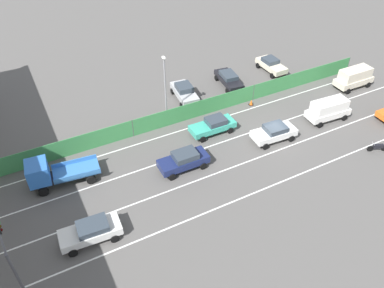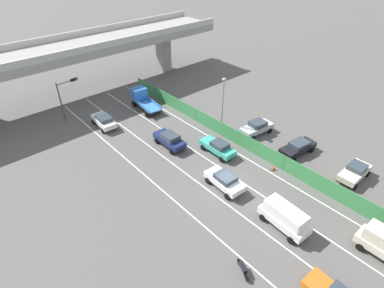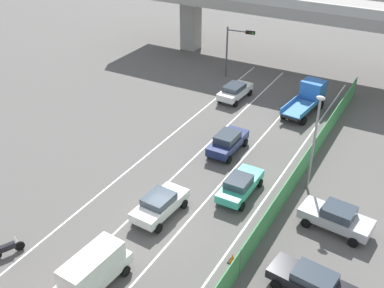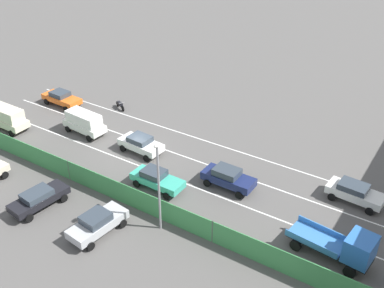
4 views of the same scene
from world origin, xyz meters
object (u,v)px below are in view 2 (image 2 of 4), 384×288
Objects in this scene: traffic_light at (66,92)px; street_lamp at (223,100)px; motorcycle at (243,268)px; parked_wagon_silver at (257,127)px; car_hatchback_white at (104,120)px; flatbed_truck_blue at (142,98)px; car_taxi_teal at (218,147)px; car_van_white at (285,216)px; traffic_cone at (273,167)px; car_sedan_white at (225,180)px; parked_sedan_cream at (355,171)px; car_sedan_navy at (170,139)px; parked_sedan_dark at (298,147)px.

traffic_light is 20.43m from street_lamp.
parked_wagon_silver is at bearing 36.07° from motorcycle.
parked_wagon_silver is (13.60, -14.28, 0.03)m from car_hatchback_white.
street_lamp is at bearing -72.38° from flatbed_truck_blue.
street_lamp reaches higher than car_taxi_teal.
car_van_white is at bearing -116.55° from street_lamp.
car_van_white is 15.05m from parked_wagon_silver.
traffic_cone is at bearing -99.30° from street_lamp.
car_sedan_white is at bearing -79.98° from car_hatchback_white.
car_taxi_teal is 2.49× the size of motorcycle.
parked_wagon_silver is 0.84× the size of traffic_light.
flatbed_truck_blue is 1.06× the size of traffic_light.
motorcycle is 2.82× the size of traffic_cone.
car_sedan_white is 1.02× the size of parked_sedan_cream.
car_van_white reaches higher than car_taxi_teal.
parked_wagon_silver is (10.13, 11.13, -0.32)m from car_van_white.
traffic_light is 27.75m from traffic_cone.
traffic_cone is (5.76, 5.30, -0.94)m from car_van_white.
flatbed_truck_blue reaches higher than parked_sedan_cream.
traffic_light reaches higher than car_sedan_white.
car_sedan_navy is at bearing 69.80° from motorcycle.
car_sedan_navy is at bearing -67.07° from traffic_light.
street_lamp is (-2.85, 3.44, 3.43)m from parked_wagon_silver.
car_sedan_navy is 0.95× the size of parked_wagon_silver.
car_hatchback_white is (-3.67, 9.23, -0.04)m from car_sedan_navy.
traffic_cone is at bearing -179.74° from parked_sedan_dark.
parked_sedan_cream is 0.59× the size of street_lamp.
car_sedan_white is (-0.39, -9.33, -0.04)m from car_sedan_navy.
car_taxi_teal is at bearing 73.16° from car_van_white.
car_taxi_teal is 11.89m from car_van_white.
parked_sedan_cream is 0.89× the size of parked_sedan_dark.
parked_sedan_dark is (16.36, 5.92, 0.40)m from motorcycle.
car_sedan_navy is 16.19m from car_van_white.
parked_sedan_dark is 1.03× the size of parked_wagon_silver.
car_taxi_teal is 15.35m from flatbed_truck_blue.
traffic_light reaches higher than car_taxi_teal.
car_taxi_teal is 6.53m from traffic_cone.
car_van_white is 6.86m from car_sedan_white.
parked_wagon_silver is at bearing -50.31° from traffic_light.
car_hatchback_white is at bearing 133.60° from parked_wagon_silver.
car_sedan_navy is 1.01× the size of car_sedan_white.
parked_wagon_silver is (9.93, -5.05, -0.01)m from car_sedan_navy.
car_van_white reaches higher than car_sedan_navy.
flatbed_truck_blue is at bearing 82.71° from car_van_white.
car_sedan_white is at bearing 165.36° from traffic_cone.
traffic_cone is at bearing -83.76° from flatbed_truck_blue.
car_taxi_teal is 15.64m from car_hatchback_white.
car_sedan_navy is 0.99× the size of car_hatchback_white.
parked_wagon_silver is (16.11, 11.73, 0.47)m from motorcycle.
car_hatchback_white is at bearing 100.02° from car_sedan_white.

